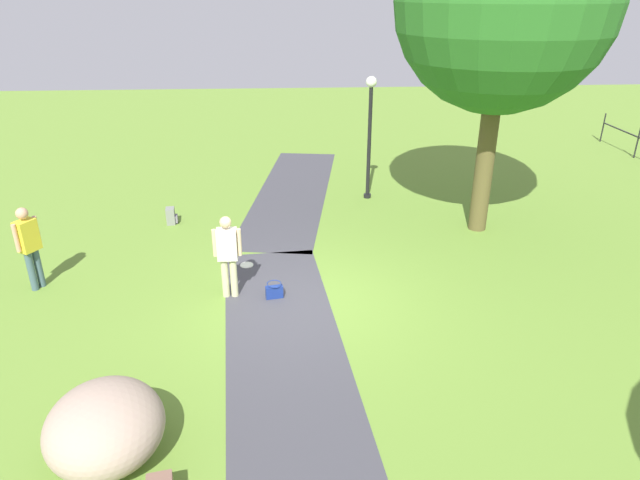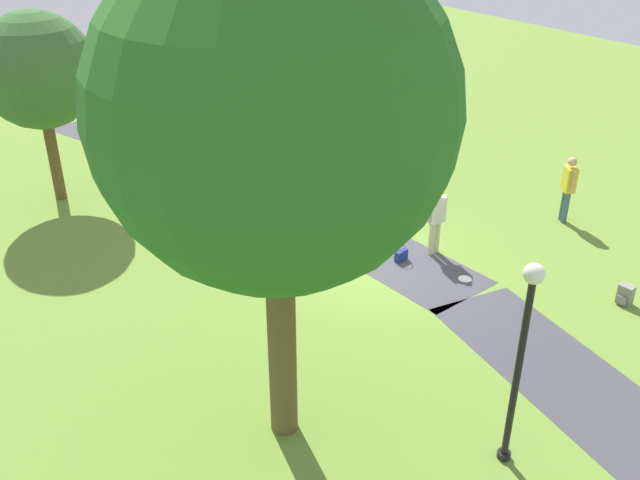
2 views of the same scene
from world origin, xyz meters
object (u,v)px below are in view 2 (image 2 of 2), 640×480
at_px(large_shade_tree, 275,111).
at_px(woman_with_handbag, 436,216).
at_px(young_tree_near_path, 37,71).
at_px(spare_backpack_on_lawn, 625,295).
at_px(handbag_on_grass, 401,255).
at_px(man_near_boulder, 568,185).
at_px(lawn_boulder, 369,168).
at_px(backpack_by_boulder, 329,175).
at_px(frisbee_on_grass, 465,279).
at_px(lamp_post, 522,344).

xyz_separation_m(large_shade_tree, woman_with_handbag, (2.87, -5.63, -4.08)).
height_order(young_tree_near_path, spare_backpack_on_lawn, young_tree_near_path).
bearing_deg(young_tree_near_path, handbag_on_grass, -145.15).
xyz_separation_m(man_near_boulder, spare_backpack_on_lawn, (-3.10, 1.98, -0.76)).
distance_m(woman_with_handbag, man_near_boulder, 3.75).
bearing_deg(spare_backpack_on_lawn, woman_with_handbag, 25.39).
distance_m(lawn_boulder, spare_backpack_on_lawn, 7.56).
xyz_separation_m(backpack_by_boulder, spare_backpack_on_lawn, (-8.29, -1.35, 0.00)).
bearing_deg(lawn_boulder, spare_backpack_on_lawn, -175.61).
relative_size(backpack_by_boulder, frisbee_on_grass, 1.44).
height_order(man_near_boulder, frisbee_on_grass, man_near_boulder).
relative_size(woman_with_handbag, man_near_boulder, 0.97).
xyz_separation_m(man_near_boulder, frisbee_on_grass, (-0.69, 3.94, -0.94)).
height_order(lamp_post, frisbee_on_grass, lamp_post).
bearing_deg(large_shade_tree, man_near_boulder, -76.03).
xyz_separation_m(lawn_boulder, frisbee_on_grass, (-5.13, 1.38, -0.47)).
relative_size(large_shade_tree, backpack_by_boulder, 18.21).
bearing_deg(lawn_boulder, frisbee_on_grass, 164.96).
bearing_deg(backpack_by_boulder, handbag_on_grass, 165.15).
bearing_deg(man_near_boulder, lamp_post, 123.45).
height_order(woman_with_handbag, frisbee_on_grass, woman_with_handbag).
height_order(lamp_post, woman_with_handbag, lamp_post).
height_order(young_tree_near_path, man_near_boulder, young_tree_near_path).
relative_size(large_shade_tree, man_near_boulder, 4.43).
bearing_deg(backpack_by_boulder, woman_with_handbag, 175.33).
bearing_deg(frisbee_on_grass, spare_backpack_on_lawn, -140.89).
bearing_deg(man_near_boulder, backpack_by_boulder, 32.69).
relative_size(woman_with_handbag, frisbee_on_grass, 5.75).
distance_m(lamp_post, backpack_by_boulder, 10.66).
height_order(woman_with_handbag, man_near_boulder, man_near_boulder).
height_order(lawn_boulder, woman_with_handbag, woman_with_handbag).
xyz_separation_m(man_near_boulder, backpack_by_boulder, (5.19, 3.33, -0.76)).
relative_size(young_tree_near_path, spare_backpack_on_lawn, 11.91).
bearing_deg(spare_backpack_on_lawn, young_tree_near_path, 34.58).
bearing_deg(woman_with_handbag, backpack_by_boulder, -4.67).
relative_size(spare_backpack_on_lawn, frisbee_on_grass, 1.44).
bearing_deg(lawn_boulder, woman_with_handbag, 163.50).
xyz_separation_m(handbag_on_grass, frisbee_on_grass, (-1.37, -0.59, -0.13)).
bearing_deg(large_shade_tree, spare_backpack_on_lawn, -95.99).
bearing_deg(backpack_by_boulder, spare_backpack_on_lawn, -170.75).
distance_m(handbag_on_grass, spare_backpack_on_lawn, 4.55).
bearing_deg(backpack_by_boulder, man_near_boulder, -147.31).
xyz_separation_m(lamp_post, lawn_boulder, (9.08, -4.46, -1.54)).
xyz_separation_m(woman_with_handbag, handbag_on_grass, (0.13, 0.82, -0.78)).
bearing_deg(man_near_boulder, young_tree_near_path, 50.00).
distance_m(large_shade_tree, backpack_by_boulder, 10.76).
bearing_deg(frisbee_on_grass, handbag_on_grass, 23.44).
relative_size(lamp_post, woman_with_handbag, 2.03).
relative_size(lawn_boulder, spare_backpack_on_lawn, 4.47).
bearing_deg(woman_with_handbag, handbag_on_grass, 81.13).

